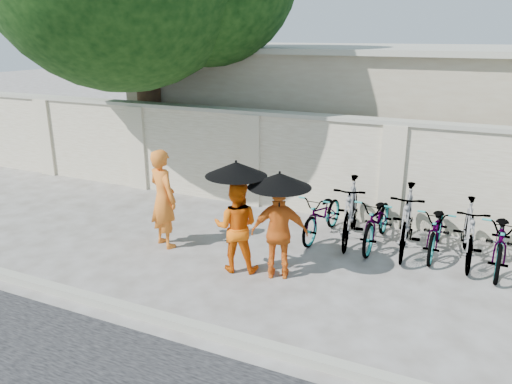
% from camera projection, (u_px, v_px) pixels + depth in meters
% --- Properties ---
extents(ground, '(80.00, 80.00, 0.00)m').
position_uv_depth(ground, '(225.00, 270.00, 8.02)').
color(ground, '#A9A8A6').
extents(kerb, '(40.00, 0.16, 0.12)m').
position_uv_depth(kerb, '(164.00, 319.00, 6.54)').
color(kerb, '#A4A493').
rests_on(kerb, ground).
extents(compound_wall, '(20.00, 0.30, 2.00)m').
position_uv_depth(compound_wall, '(343.00, 170.00, 10.08)').
color(compound_wall, silver).
rests_on(compound_wall, ground).
extents(building_behind, '(14.00, 6.00, 3.20)m').
position_uv_depth(building_behind, '(422.00, 116.00, 12.78)').
color(building_behind, '#B3AD93').
rests_on(building_behind, ground).
extents(monk_left, '(0.76, 0.65, 1.76)m').
position_uv_depth(monk_left, '(163.00, 199.00, 8.70)').
color(monk_left, orange).
rests_on(monk_left, ground).
extents(monk_center, '(0.85, 0.74, 1.47)m').
position_uv_depth(monk_center, '(236.00, 227.00, 7.83)').
color(monk_center, orange).
rests_on(monk_center, ground).
extents(parasol_center, '(0.94, 0.94, 0.98)m').
position_uv_depth(parasol_center, '(236.00, 169.00, 7.44)').
color(parasol_center, black).
rests_on(parasol_center, ground).
extents(monk_right, '(0.94, 0.62, 1.48)m').
position_uv_depth(monk_right, '(280.00, 233.00, 7.58)').
color(monk_right, orange).
rests_on(monk_right, ground).
extents(parasol_right, '(0.95, 0.95, 0.87)m').
position_uv_depth(parasol_right, '(280.00, 180.00, 7.24)').
color(parasol_right, black).
rests_on(parasol_right, ground).
extents(bike_0, '(0.73, 1.72, 0.88)m').
position_uv_depth(bike_0, '(323.00, 215.00, 9.20)').
color(bike_0, '#A5A5A5').
rests_on(bike_0, ground).
extents(bike_1, '(0.79, 1.96, 1.15)m').
position_uv_depth(bike_1, '(351.00, 211.00, 9.01)').
color(bike_1, '#A5A5A5').
rests_on(bike_1, ground).
extents(bike_2, '(0.66, 1.80, 0.94)m').
position_uv_depth(bike_2, '(378.00, 220.00, 8.84)').
color(bike_2, '#A5A5A5').
rests_on(bike_2, ground).
extents(bike_3, '(0.67, 1.94, 1.15)m').
position_uv_depth(bike_3, '(407.00, 220.00, 8.58)').
color(bike_3, '#A5A5A5').
rests_on(bike_3, ground).
extents(bike_4, '(0.62, 1.71, 0.89)m').
position_uv_depth(bike_4, '(437.00, 229.00, 8.51)').
color(bike_4, '#A5A5A5').
rests_on(bike_4, ground).
extents(bike_5, '(0.64, 1.76, 1.03)m').
position_uv_depth(bike_5, '(469.00, 232.00, 8.19)').
color(bike_5, '#A5A5A5').
rests_on(bike_5, ground).
extents(bike_6, '(0.71, 1.88, 0.98)m').
position_uv_depth(bike_6, '(502.00, 240.00, 7.96)').
color(bike_6, '#A5A5A5').
rests_on(bike_6, ground).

